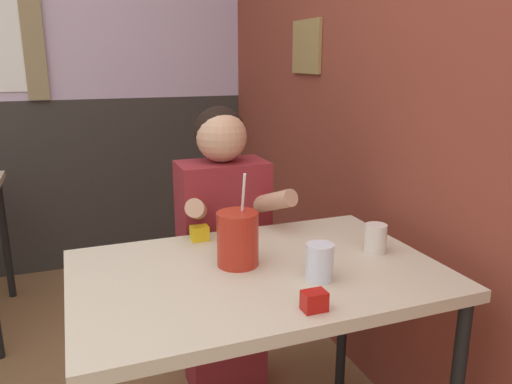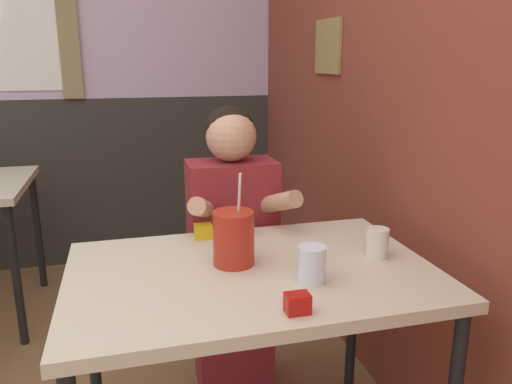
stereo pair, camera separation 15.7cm
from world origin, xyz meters
name	(u,v)px [view 1 (the left image)]	position (x,y,z in m)	size (l,w,h in m)	color
brick_wall_right	(328,57)	(1.31, 1.20, 1.35)	(0.08, 4.40, 2.70)	brown
back_wall	(31,56)	(-0.01, 2.43, 1.36)	(5.55, 0.09, 2.70)	silver
main_table	(257,290)	(0.64, 0.37, 0.67)	(1.07, 0.72, 0.74)	beige
person_seated	(224,249)	(0.69, 0.87, 0.61)	(0.42, 0.40, 1.17)	maroon
cocktail_pitcher	(238,239)	(0.60, 0.42, 0.82)	(0.12, 0.12, 0.28)	#B22819
glass_near_pitcher	(320,262)	(0.78, 0.24, 0.79)	(0.08, 0.08, 0.10)	silver
glass_center	(236,224)	(0.67, 0.66, 0.79)	(0.07, 0.07, 0.09)	silver
glass_far_side	(375,238)	(1.05, 0.37, 0.79)	(0.07, 0.07, 0.09)	silver
condiment_ketchup	(314,301)	(0.68, 0.09, 0.77)	(0.06, 0.04, 0.05)	#B7140F
condiment_mustard	(200,233)	(0.54, 0.67, 0.77)	(0.06, 0.04, 0.05)	yellow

